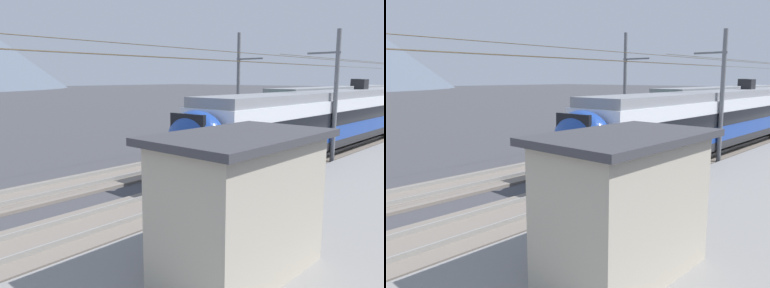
# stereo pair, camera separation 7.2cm
# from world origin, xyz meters

# --- Properties ---
(ground_plane) EXTENTS (400.00, 400.00, 0.00)m
(ground_plane) POSITION_xyz_m (0.00, 0.00, 0.00)
(ground_plane) COLOR #424247
(platform_slab) EXTENTS (120.00, 6.64, 0.34)m
(platform_slab) POSITION_xyz_m (0.00, -4.45, 0.17)
(platform_slab) COLOR gray
(platform_slab) RESTS_ON ground
(track_near) EXTENTS (120.00, 3.00, 0.28)m
(track_near) POSITION_xyz_m (0.00, 0.89, 0.07)
(track_near) COLOR slate
(track_near) RESTS_ON ground
(track_far) EXTENTS (120.00, 3.00, 0.28)m
(track_far) POSITION_xyz_m (0.00, 5.48, 0.07)
(track_far) COLOR slate
(track_far) RESTS_ON ground
(train_near_platform) EXTENTS (27.47, 2.91, 4.27)m
(train_near_platform) POSITION_xyz_m (11.07, 0.89, 2.23)
(train_near_platform) COLOR #2D2D30
(train_near_platform) RESTS_ON track_near
(train_far_track) EXTENTS (24.41, 2.96, 4.27)m
(train_far_track) POSITION_xyz_m (22.81, 5.48, 2.22)
(train_far_track) COLOR #2D2D30
(train_far_track) RESTS_ON track_far
(catenary_mast_mid) EXTENTS (49.78, 1.87, 7.17)m
(catenary_mast_mid) POSITION_xyz_m (7.47, -0.55, 3.82)
(catenary_mast_mid) COLOR slate
(catenary_mast_mid) RESTS_ON ground
(catenary_mast_far_side) EXTENTS (49.78, 2.13, 7.74)m
(catenary_mast_far_side) POSITION_xyz_m (9.62, 7.16, 4.06)
(catenary_mast_far_side) COLOR slate
(catenary_mast_far_side) RESTS_ON ground
(platform_sign) EXTENTS (0.70, 0.08, 2.04)m
(platform_sign) POSITION_xyz_m (-1.21, -2.14, 1.84)
(platform_sign) COLOR #59595B
(platform_sign) RESTS_ON platform_slab
(passenger_walking) EXTENTS (0.53, 0.22, 1.69)m
(passenger_walking) POSITION_xyz_m (-7.10, -3.04, 1.29)
(passenger_walking) COLOR #383842
(passenger_walking) RESTS_ON platform_slab
(handbag_beside_passenger) EXTENTS (0.32, 0.18, 0.44)m
(handbag_beside_passenger) POSITION_xyz_m (-6.52, -3.04, 0.50)
(handbag_beside_passenger) COLOR maroon
(handbag_beside_passenger) RESTS_ON platform_slab
(potted_plant_platform_edge) EXTENTS (0.53, 0.53, 0.76)m
(potted_plant_platform_edge) POSITION_xyz_m (2.43, -2.05, 0.78)
(potted_plant_platform_edge) COLOR brown
(potted_plant_platform_edge) RESTS_ON platform_slab
(potted_plant_by_shelter) EXTENTS (0.68, 0.68, 0.85)m
(potted_plant_by_shelter) POSITION_xyz_m (-1.94, -2.72, 0.80)
(potted_plant_by_shelter) COLOR brown
(potted_plant_by_shelter) RESTS_ON platform_slab
(platform_shelter) EXTENTS (4.15, 2.50, 3.16)m
(platform_shelter) POSITION_xyz_m (-6.50, -4.56, 1.94)
(platform_shelter) COLOR #B7AD99
(platform_shelter) RESTS_ON platform_slab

